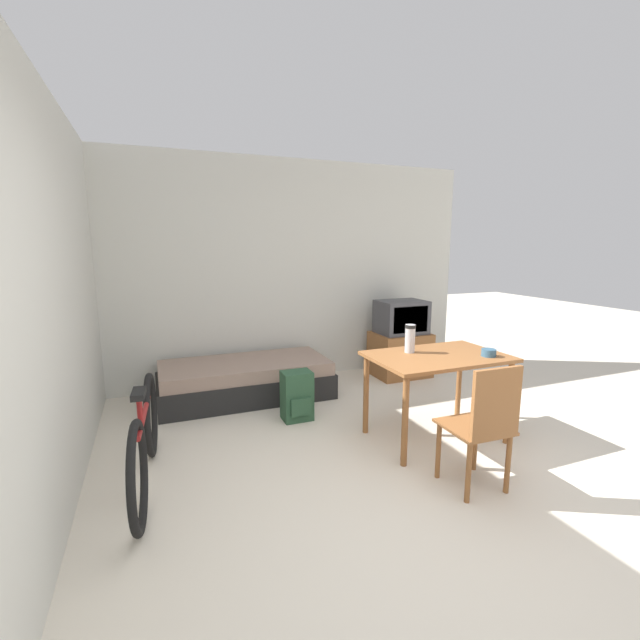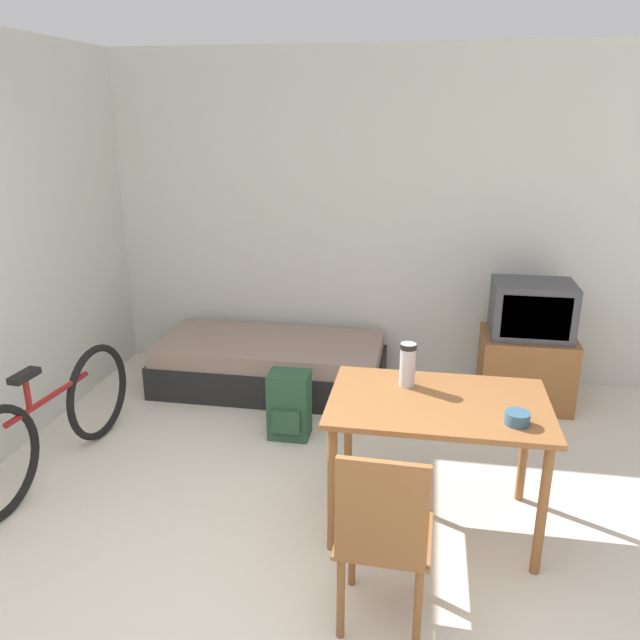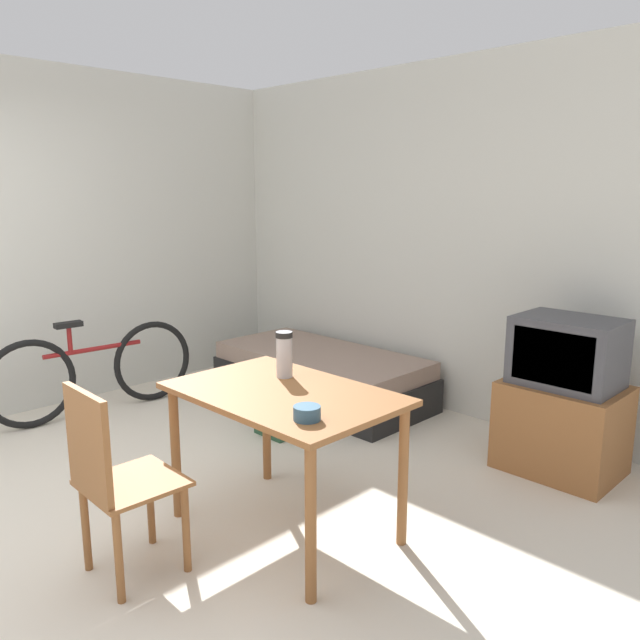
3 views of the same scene
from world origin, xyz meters
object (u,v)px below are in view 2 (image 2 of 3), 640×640
tv (528,348)px  wooden_chair (383,533)px  backpack (289,405)px  bicycle (53,423)px  thermos_flask (408,363)px  daybed (271,364)px  mate_bowl (517,418)px  dining_table (438,417)px

tv → wooden_chair: size_ratio=1.07×
wooden_chair → backpack: (-0.78, 1.64, -0.27)m
tv → bicycle: size_ratio=0.60×
thermos_flask → daybed: bearing=128.6°
tv → mate_bowl: size_ratio=8.14×
daybed → mate_bowl: mate_bowl is taller
bicycle → backpack: bearing=27.6°
wooden_chair → mate_bowl: size_ratio=7.57×
daybed → wooden_chair: 2.69m
wooden_chair → bicycle: wooden_chair is taller
dining_table → mate_bowl: 0.44m
dining_table → wooden_chair: (-0.22, -0.82, -0.15)m
tv → dining_table: bearing=-112.6°
bicycle → thermos_flask: size_ratio=6.67×
thermos_flask → backpack: size_ratio=0.51×
bicycle → thermos_flask: thermos_flask is taller
tv → thermos_flask: thermos_flask is taller
thermos_flask → mate_bowl: thermos_flask is taller
daybed → mate_bowl: size_ratio=15.45×
wooden_chair → mate_bowl: 0.90m
wooden_chair → thermos_flask: thermos_flask is taller
wooden_chair → backpack: bearing=115.3°
tv → mate_bowl: (-0.33, -1.89, 0.33)m
daybed → mate_bowl: bearing=-46.8°
mate_bowl → bicycle: bearing=173.4°
thermos_flask → backpack: 1.24m
wooden_chair → backpack: wooden_chair is taller
thermos_flask → backpack: bearing=141.2°
daybed → mate_bowl: 2.56m
thermos_flask → dining_table: bearing=-43.2°
dining_table → backpack: (-1.00, 0.83, -0.42)m
dining_table → backpack: dining_table is taller
tv → thermos_flask: (-0.88, -1.53, 0.44)m
daybed → backpack: (0.34, -0.79, 0.04)m
bicycle → thermos_flask: bearing=1.3°
dining_table → backpack: size_ratio=2.38×
tv → dining_table: 1.84m
daybed → bicycle: bearing=-124.1°
bicycle → tv: bearing=27.2°
wooden_chair → bicycle: 2.33m
tv → backpack: (-1.70, -0.86, -0.21)m
daybed → thermos_flask: 1.98m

